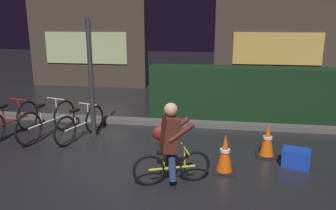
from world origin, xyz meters
TOP-DOWN VIEW (x-y plane):
  - ground_plane at (0.00, 0.00)m, footprint 40.00×40.00m
  - sidewalk_curb at (0.00, 2.20)m, footprint 12.00×0.24m
  - hedge_row at (1.80, 3.10)m, footprint 4.80×0.70m
  - storefront_left at (-3.60, 6.50)m, footprint 4.25×0.54m
  - storefront_right at (3.05, 7.20)m, footprint 4.29×0.54m
  - street_post at (-1.46, 1.20)m, footprint 0.10×0.10m
  - parked_bike_leftmost at (-3.16, 0.94)m, footprint 0.46×1.61m
  - parked_bike_left_mid at (-2.38, 1.01)m, footprint 0.55×1.64m
  - parked_bike_center_left at (-1.67, 1.02)m, footprint 0.54×1.45m
  - traffic_cone_near at (1.23, -0.10)m, footprint 0.36×0.36m
  - traffic_cone_far at (1.98, 0.66)m, footprint 0.36×0.36m
  - blue_crate at (2.41, 0.30)m, footprint 0.51×0.42m
  - cyclist at (0.41, -0.58)m, footprint 1.13×0.52m

SIDE VIEW (x-z plane):
  - ground_plane at x=0.00m, z-range 0.00..0.00m
  - sidewalk_curb at x=0.00m, z-range 0.00..0.12m
  - blue_crate at x=2.41m, z-range 0.00..0.30m
  - traffic_cone_far at x=1.98m, z-range -0.01..0.61m
  - traffic_cone_near at x=1.23m, z-range -0.01..0.64m
  - parked_bike_center_left at x=-1.67m, z-range -0.03..0.67m
  - parked_bike_leftmost at x=-3.16m, z-range -0.03..0.72m
  - parked_bike_left_mid at x=-2.38m, z-range -0.04..0.74m
  - cyclist at x=0.41m, z-range 0.01..1.25m
  - hedge_row at x=1.80m, z-range 0.00..1.26m
  - street_post at x=-1.46m, z-range 0.00..2.41m
  - storefront_left at x=-3.60m, z-range -0.01..4.49m
  - storefront_right at x=3.05m, z-range -0.01..4.72m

